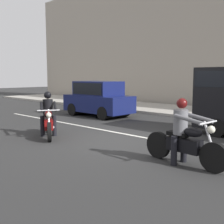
# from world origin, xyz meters

# --- Properties ---
(ground_plane) EXTENTS (80.00, 80.00, 0.00)m
(ground_plane) POSITION_xyz_m (0.00, 0.00, 0.00)
(ground_plane) COLOR #2A2A2A
(sidewalk_slab) EXTENTS (40.00, 4.40, 0.14)m
(sidewalk_slab) POSITION_xyz_m (0.00, 8.00, 0.07)
(sidewalk_slab) COLOR #A8A399
(sidewalk_slab) RESTS_ON ground_plane
(lane_marking_stripe) EXTENTS (18.00, 0.14, 0.01)m
(lane_marking_stripe) POSITION_xyz_m (0.42, 0.90, 0.00)
(lane_marking_stripe) COLOR silver
(lane_marking_stripe) RESTS_ON ground_plane
(motorcycle_with_rider_gray) EXTENTS (2.21, 0.70, 1.58)m
(motorcycle_with_rider_gray) POSITION_xyz_m (2.88, -0.84, 0.64)
(motorcycle_with_rider_gray) COLOR black
(motorcycle_with_rider_gray) RESTS_ON ground_plane
(motorcycle_with_rider_black_leather) EXTENTS (1.88, 1.25, 1.56)m
(motorcycle_with_rider_black_leather) POSITION_xyz_m (-2.08, -1.26, 0.64)
(motorcycle_with_rider_black_leather) COLOR black
(motorcycle_with_rider_black_leather) RESTS_ON ground_plane
(parked_hatchback_navy) EXTENTS (3.69, 1.76, 1.80)m
(parked_hatchback_navy) POSITION_xyz_m (-4.55, 3.45, 0.93)
(parked_hatchback_navy) COLOR #11194C
(parked_hatchback_navy) RESTS_ON ground_plane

